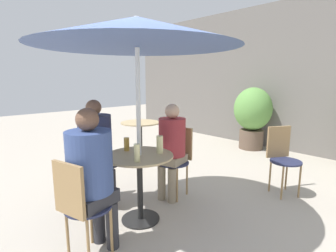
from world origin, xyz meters
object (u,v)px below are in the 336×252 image
Objects in this scene: bistro_chair_4 at (282,153)px; potted_plant_0 at (253,114)px; cafe_table_far at (141,132)px; beer_glass_1 at (137,153)px; bistro_chair_1 at (89,160)px; beer_glass_0 at (127,144)px; beer_glass_2 at (160,144)px; umbrella at (137,32)px; bistro_chair_0 at (177,155)px; bistro_chair_2 at (79,202)px; cafe_table_near at (140,172)px; seated_person_2 at (92,171)px; seated_person_0 at (171,143)px; seated_person_1 at (96,145)px.

potted_plant_0 is (-1.39, 1.70, 0.23)m from bistro_chair_4.
beer_glass_1 reaches higher than cafe_table_far.
potted_plant_0 is at bearing 67.88° from cafe_table_far.
bistro_chair_1 is (0.87, -1.42, -0.00)m from cafe_table_far.
beer_glass_2 is at bearing 33.59° from beer_glass_0.
beer_glass_2 is 1.13m from umbrella.
bistro_chair_0 and bistro_chair_2 have the same top height.
bistro_chair_2 reaches higher than cafe_table_near.
beer_glass_0 is (-0.41, 0.74, 0.26)m from bistro_chair_2.
cafe_table_far is 4.20× the size of beer_glass_1.
bistro_chair_2 is 0.69× the size of seated_person_2.
seated_person_0 is (-0.16, 0.61, 0.18)m from cafe_table_near.
seated_person_2 is (0.16, -0.61, 0.21)m from cafe_table_near.
beer_glass_0 is at bearing -72.57° from seated_person_2.
beer_glass_2 reaches higher than cafe_table_far.
cafe_table_near is at bearing -90.00° from seated_person_0.
beer_glass_1 is at bearing -101.55° from bistro_chair_2.
umbrella is (-0.16, 0.61, 1.17)m from seated_person_2.
seated_person_0 is 0.82m from beer_glass_1.
seated_person_0 is (-0.36, 1.35, 0.18)m from bistro_chair_2.
beer_glass_0 is at bearing -146.41° from beer_glass_2.
cafe_table_far is 0.35× the size of umbrella.
bistro_chair_4 is 2.21m from potted_plant_0.
beer_glass_0 is at bearing -41.43° from cafe_table_far.
bistro_chair_4 is (0.89, 1.03, 0.00)m from bistro_chair_0.
cafe_table_far is 1.88m from beer_glass_0.
seated_person_1 is (-0.41, -0.90, 0.21)m from bistro_chair_0.
beer_glass_0 is 0.41m from beer_glass_1.
umbrella is (-0.20, 0.74, 1.39)m from bistro_chair_2.
cafe_table_far is 3.91× the size of beer_glass_2.
cafe_table_near is 0.35× the size of umbrella.
seated_person_1 is at bearing -158.17° from beer_glass_0.
potted_plant_0 reaches higher than bistro_chair_1.
potted_plant_0 reaches higher than bistro_chair_0.
seated_person_1 is (0.14, 0.04, 0.21)m from bistro_chair_1.
cafe_table_near is 0.57× the size of seated_person_2.
umbrella is (-0.09, -0.20, 1.10)m from beer_glass_2.
bistro_chair_2 is 0.89m from beer_glass_0.
seated_person_2 is (-0.53, -2.38, 0.21)m from bistro_chair_4.
cafe_table_far is 0.83× the size of bistro_chair_4.
umbrella is (0.61, 0.16, 1.18)m from seated_person_1.
potted_plant_0 reaches higher than beer_glass_1.
beer_glass_0 is at bearing -110.29° from seated_person_0.
beer_glass_2 is at bearing -76.49° from potted_plant_0.
bistro_chair_0 is 1.54m from bistro_chair_2.
seated_person_0 is at bearing -44.97° from seated_person_1.
beer_glass_1 is (0.36, -0.89, 0.28)m from bistro_chair_0.
seated_person_1 is at bearing -179.04° from beer_glass_1.
cafe_table_far is at bearing -60.70° from seated_person_2.
beer_glass_0 is (0.39, 0.15, 0.05)m from seated_person_1.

